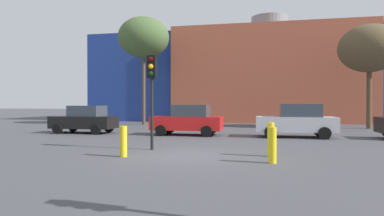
{
  "coord_description": "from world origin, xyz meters",
  "views": [
    {
      "loc": [
        2.59,
        -11.64,
        1.84
      ],
      "look_at": [
        -1.57,
        7.92,
        1.59
      ],
      "focal_mm": 31.61,
      "sensor_mm": 36.0,
      "label": 1
    }
  ],
  "objects_px": {
    "traffic_light_island": "(152,80)",
    "bollard_yellow_0": "(273,145)",
    "parked_car_0": "(85,119)",
    "parked_car_2": "(297,121)",
    "bollard_yellow_1": "(123,141)",
    "bare_tree_0": "(369,49)",
    "bollard_yellow_2": "(271,139)",
    "parked_car_1": "(188,120)",
    "bare_tree_1": "(144,38)"
  },
  "relations": [
    {
      "from": "parked_car_2",
      "to": "bollard_yellow_0",
      "type": "relative_size",
      "value": 3.78
    },
    {
      "from": "parked_car_0",
      "to": "bare_tree_1",
      "type": "relative_size",
      "value": 0.42
    },
    {
      "from": "parked_car_2",
      "to": "bare_tree_1",
      "type": "xyz_separation_m",
      "value": [
        -12.17,
        9.04,
        6.75
      ]
    },
    {
      "from": "parked_car_0",
      "to": "bollard_yellow_1",
      "type": "bearing_deg",
      "value": 126.71
    },
    {
      "from": "parked_car_0",
      "to": "parked_car_1",
      "type": "height_order",
      "value": "parked_car_1"
    },
    {
      "from": "parked_car_2",
      "to": "parked_car_1",
      "type": "bearing_deg",
      "value": -0.0
    },
    {
      "from": "parked_car_2",
      "to": "bollard_yellow_1",
      "type": "relative_size",
      "value": 3.96
    },
    {
      "from": "parked_car_1",
      "to": "parked_car_2",
      "type": "bearing_deg",
      "value": 180.0
    },
    {
      "from": "parked_car_2",
      "to": "bollard_yellow_2",
      "type": "xyz_separation_m",
      "value": [
        -1.53,
        -7.22,
        -0.32
      ]
    },
    {
      "from": "parked_car_0",
      "to": "bare_tree_0",
      "type": "height_order",
      "value": "bare_tree_0"
    },
    {
      "from": "parked_car_1",
      "to": "traffic_light_island",
      "type": "relative_size",
      "value": 1.09
    },
    {
      "from": "parked_car_0",
      "to": "traffic_light_island",
      "type": "distance_m",
      "value": 9.44
    },
    {
      "from": "traffic_light_island",
      "to": "bare_tree_1",
      "type": "xyz_separation_m",
      "value": [
        -6.03,
        15.5,
        4.89
      ]
    },
    {
      "from": "bollard_yellow_0",
      "to": "bollard_yellow_2",
      "type": "xyz_separation_m",
      "value": [
        -0.02,
        1.38,
        0.04
      ]
    },
    {
      "from": "parked_car_1",
      "to": "bollard_yellow_2",
      "type": "height_order",
      "value": "parked_car_1"
    },
    {
      "from": "traffic_light_island",
      "to": "bollard_yellow_1",
      "type": "xyz_separation_m",
      "value": [
        -0.38,
        -1.9,
        -2.24
      ]
    },
    {
      "from": "bollard_yellow_1",
      "to": "bollard_yellow_0",
      "type": "bearing_deg",
      "value": -2.69
    },
    {
      "from": "bare_tree_1",
      "to": "bollard_yellow_1",
      "type": "bearing_deg",
      "value": -72.02
    },
    {
      "from": "bollard_yellow_2",
      "to": "bare_tree_1",
      "type": "bearing_deg",
      "value": 123.21
    },
    {
      "from": "bollard_yellow_2",
      "to": "bare_tree_0",
      "type": "bearing_deg",
      "value": 63.96
    },
    {
      "from": "bollard_yellow_1",
      "to": "parked_car_2",
      "type": "bearing_deg",
      "value": 52.02
    },
    {
      "from": "traffic_light_island",
      "to": "parked_car_2",
      "type": "bearing_deg",
      "value": 137.12
    },
    {
      "from": "parked_car_0",
      "to": "bollard_yellow_0",
      "type": "bearing_deg",
      "value": 142.63
    },
    {
      "from": "parked_car_1",
      "to": "parked_car_2",
      "type": "height_order",
      "value": "parked_car_2"
    },
    {
      "from": "parked_car_1",
      "to": "bollard_yellow_1",
      "type": "relative_size",
      "value": 3.85
    },
    {
      "from": "bare_tree_0",
      "to": "bare_tree_1",
      "type": "height_order",
      "value": "bare_tree_1"
    },
    {
      "from": "traffic_light_island",
      "to": "bollard_yellow_0",
      "type": "height_order",
      "value": "traffic_light_island"
    },
    {
      "from": "parked_car_2",
      "to": "traffic_light_island",
      "type": "distance_m",
      "value": 9.11
    },
    {
      "from": "bare_tree_0",
      "to": "parked_car_1",
      "type": "bearing_deg",
      "value": -146.66
    },
    {
      "from": "parked_car_1",
      "to": "bollard_yellow_2",
      "type": "bearing_deg",
      "value": 122.46
    },
    {
      "from": "traffic_light_island",
      "to": "bollard_yellow_1",
      "type": "relative_size",
      "value": 3.53
    },
    {
      "from": "parked_car_1",
      "to": "bare_tree_1",
      "type": "bearing_deg",
      "value": -56.2
    },
    {
      "from": "bollard_yellow_2",
      "to": "bollard_yellow_1",
      "type": "bearing_deg",
      "value": -167.15
    },
    {
      "from": "traffic_light_island",
      "to": "bollard_yellow_2",
      "type": "bearing_deg",
      "value": 81.33
    },
    {
      "from": "parked_car_1",
      "to": "bare_tree_1",
      "type": "xyz_separation_m",
      "value": [
        -6.05,
        9.04,
        6.78
      ]
    },
    {
      "from": "parked_car_2",
      "to": "bollard_yellow_1",
      "type": "height_order",
      "value": "parked_car_2"
    },
    {
      "from": "parked_car_1",
      "to": "bollard_yellow_0",
      "type": "height_order",
      "value": "parked_car_1"
    },
    {
      "from": "bare_tree_1",
      "to": "bare_tree_0",
      "type": "bearing_deg",
      "value": -3.73
    },
    {
      "from": "parked_car_2",
      "to": "bare_tree_1",
      "type": "distance_m",
      "value": 16.6
    },
    {
      "from": "parked_car_2",
      "to": "bollard_yellow_2",
      "type": "relative_size",
      "value": 3.55
    },
    {
      "from": "parked_car_1",
      "to": "bollard_yellow_0",
      "type": "xyz_separation_m",
      "value": [
        4.62,
        -8.59,
        -0.33
      ]
    },
    {
      "from": "bollard_yellow_0",
      "to": "bare_tree_1",
      "type": "bearing_deg",
      "value": 121.17
    },
    {
      "from": "parked_car_0",
      "to": "parked_car_2",
      "type": "distance_m",
      "value": 12.76
    },
    {
      "from": "bollard_yellow_1",
      "to": "parked_car_1",
      "type": "bearing_deg",
      "value": 87.22
    },
    {
      "from": "parked_car_0",
      "to": "bare_tree_1",
      "type": "bearing_deg",
      "value": -93.7
    },
    {
      "from": "bare_tree_0",
      "to": "bollard_yellow_2",
      "type": "height_order",
      "value": "bare_tree_0"
    },
    {
      "from": "parked_car_2",
      "to": "bollard_yellow_0",
      "type": "distance_m",
      "value": 8.73
    },
    {
      "from": "parked_car_2",
      "to": "bare_tree_0",
      "type": "xyz_separation_m",
      "value": [
        5.84,
        7.87,
        5.0
      ]
    },
    {
      "from": "bare_tree_1",
      "to": "parked_car_1",
      "type": "bearing_deg",
      "value": -56.2
    },
    {
      "from": "parked_car_0",
      "to": "bollard_yellow_0",
      "type": "relative_size",
      "value": 3.55
    }
  ]
}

